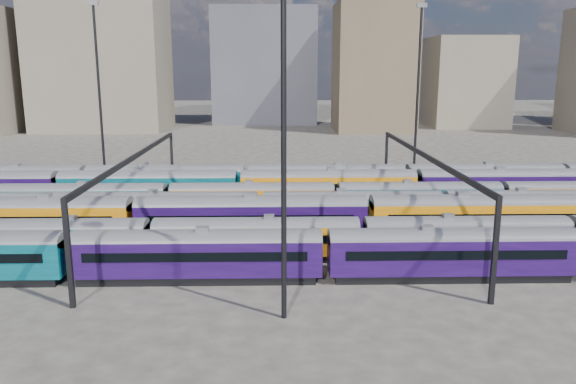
{
  "coord_description": "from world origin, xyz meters",
  "views": [
    {
      "loc": [
        -5.51,
        -57.56,
        16.59
      ],
      "look_at": [
        -4.15,
        4.35,
        3.0
      ],
      "focal_mm": 35.0,
      "sensor_mm": 36.0,
      "label": 1
    }
  ],
  "objects_px": {
    "rake_0": "(325,249)",
    "rake_1": "(466,232)",
    "rake_2": "(251,214)",
    "mast_2": "(284,112)"
  },
  "relations": [
    {
      "from": "rake_0",
      "to": "mast_2",
      "type": "height_order",
      "value": "mast_2"
    },
    {
      "from": "rake_1",
      "to": "rake_2",
      "type": "relative_size",
      "value": 1.15
    },
    {
      "from": "mast_2",
      "to": "rake_0",
      "type": "bearing_deg",
      "value": 64.24
    },
    {
      "from": "rake_0",
      "to": "rake_1",
      "type": "bearing_deg",
      "value": 21.07
    },
    {
      "from": "rake_2",
      "to": "rake_1",
      "type": "bearing_deg",
      "value": -14.56
    },
    {
      "from": "rake_0",
      "to": "rake_2",
      "type": "distance_m",
      "value": 11.81
    },
    {
      "from": "rake_0",
      "to": "rake_1",
      "type": "distance_m",
      "value": 13.91
    },
    {
      "from": "rake_2",
      "to": "mast_2",
      "type": "distance_m",
      "value": 20.48
    },
    {
      "from": "rake_2",
      "to": "rake_0",
      "type": "bearing_deg",
      "value": -57.91
    },
    {
      "from": "rake_0",
      "to": "rake_1",
      "type": "height_order",
      "value": "rake_0"
    }
  ]
}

